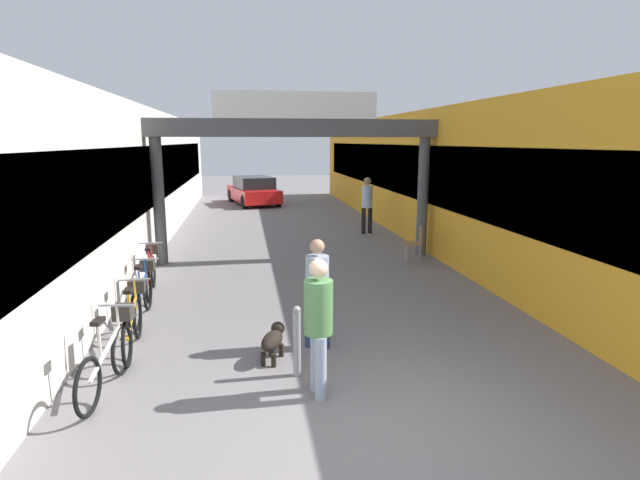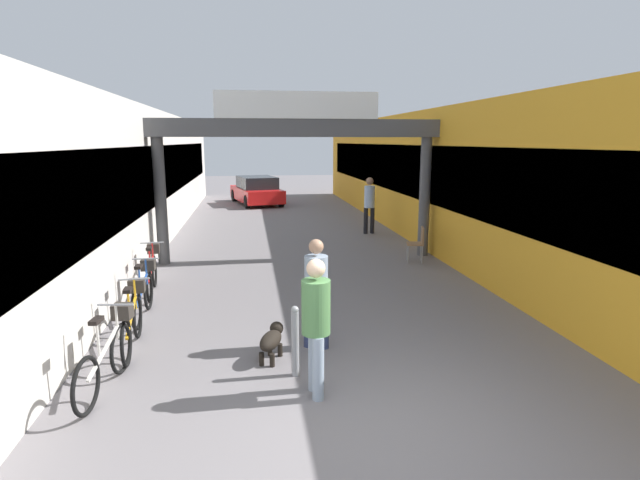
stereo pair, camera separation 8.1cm
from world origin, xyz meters
TOP-DOWN VIEW (x-y plane):
  - ground_plane at (0.00, 0.00)m, footprint 80.00×80.00m
  - storefront_left at (-5.09, 11.00)m, footprint 3.00×26.00m
  - storefront_right at (5.09, 11.00)m, footprint 3.00×26.00m
  - arcade_sign_gateway at (0.00, 8.08)m, footprint 7.40×0.47m
  - pedestrian_with_dog at (-0.28, 2.47)m, footprint 0.45×0.45m
  - pedestrian_companion at (-0.47, 1.08)m, footprint 0.36×0.39m
  - pedestrian_carrying_crate at (2.68, 11.40)m, footprint 0.41×0.41m
  - dog_on_leash at (-0.95, 2.15)m, footprint 0.45×0.68m
  - bicycle_silver_nearest at (-2.98, 1.62)m, footprint 0.46×1.68m
  - bicycle_orange_second at (-2.95, 2.84)m, footprint 0.46×1.69m
  - bicycle_blue_third at (-3.06, 4.19)m, footprint 0.46×1.69m
  - bicycle_red_farthest at (-3.18, 5.64)m, footprint 0.46×1.69m
  - bollard_post_metal at (-0.67, 1.61)m, footprint 0.10×0.10m
  - cafe_chair_wood_nearer at (2.96, 7.36)m, footprint 0.48×0.48m
  - parked_car_red at (-0.84, 19.80)m, footprint 2.61×4.29m

SIDE VIEW (x-z plane):
  - ground_plane at x=0.00m, z-range 0.00..0.00m
  - dog_on_leash at x=-0.95m, z-range 0.06..0.53m
  - bicycle_silver_nearest at x=-2.98m, z-range -0.05..0.93m
  - bicycle_orange_second at x=-2.95m, z-range -0.05..0.93m
  - bicycle_blue_third at x=-3.06m, z-range -0.05..0.93m
  - bicycle_red_farthest at x=-3.18m, z-range -0.05..0.93m
  - bollard_post_metal at x=-0.67m, z-range 0.01..0.95m
  - cafe_chair_wood_nearer at x=2.96m, z-range 0.10..0.99m
  - parked_car_red at x=-0.84m, z-range -0.02..1.31m
  - pedestrian_with_dog at x=-0.28m, z-range 0.11..1.75m
  - pedestrian_companion at x=-0.47m, z-range 0.12..1.80m
  - pedestrian_carrying_crate at x=2.68m, z-range 0.15..1.99m
  - storefront_left at x=-5.09m, z-range 0.00..3.85m
  - storefront_right at x=5.09m, z-range 0.00..3.85m
  - arcade_sign_gateway at x=0.00m, z-range 0.89..5.07m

